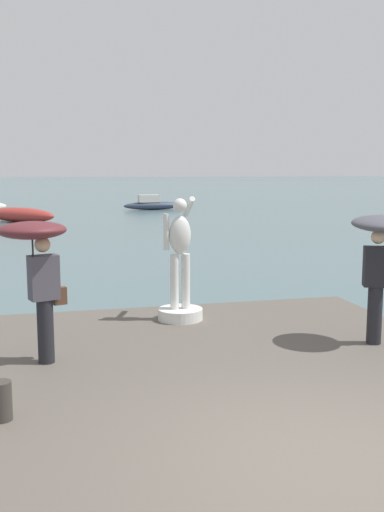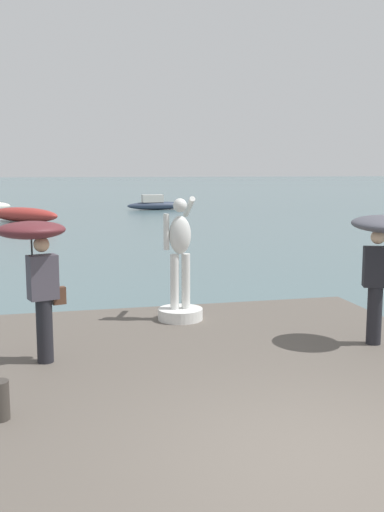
# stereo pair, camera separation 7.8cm
# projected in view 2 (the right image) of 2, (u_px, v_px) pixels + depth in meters

# --- Properties ---
(ground_plane) EXTENTS (400.00, 400.00, 0.00)m
(ground_plane) POSITION_uv_depth(u_px,v_px,m) (83.00, 210.00, 43.92)
(ground_plane) COLOR #4C666B
(pier) EXTENTS (6.83, 9.30, 0.40)m
(pier) POSITION_uv_depth(u_px,v_px,m) (258.00, 409.00, 6.99)
(pier) COLOR #564F47
(pier) RESTS_ON ground
(statue_white_figure) EXTENTS (0.78, 0.95, 2.16)m
(statue_white_figure) POSITION_uv_depth(u_px,v_px,m) (180.00, 278.00, 10.26)
(statue_white_figure) COLOR silver
(statue_white_figure) RESTS_ON pier
(onlooker_left) EXTENTS (1.13, 1.14, 1.94)m
(onlooker_left) POSITION_uv_depth(u_px,v_px,m) (36.00, 254.00, 7.83)
(onlooker_left) COLOR black
(onlooker_left) RESTS_ON pier
(onlooker_right) EXTENTS (1.32, 1.33, 1.96)m
(onlooker_right) POSITION_uv_depth(u_px,v_px,m) (383.00, 243.00, 8.71)
(onlooker_right) COLOR black
(onlooker_right) RESTS_ON pier
(boat_near) EXTENTS (4.65, 4.60, 0.84)m
(boat_near) POSITION_uv_depth(u_px,v_px,m) (24.00, 215.00, 34.08)
(boat_near) COLOR #9E2D28
(boat_near) RESTS_ON ground
(boat_leftward) EXTENTS (4.58, 1.13, 1.13)m
(boat_leftward) POSITION_uv_depth(u_px,v_px,m) (156.00, 204.00, 44.49)
(boat_leftward) COLOR #2D384C
(boat_leftward) RESTS_ON ground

